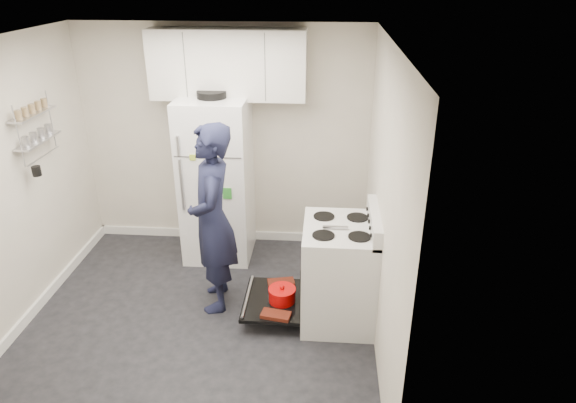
# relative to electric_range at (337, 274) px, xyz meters

# --- Properties ---
(room) EXTENTS (3.21, 3.21, 2.51)m
(room) POSITION_rel_electric_range_xyz_m (-1.29, -0.12, 0.74)
(room) COLOR black
(room) RESTS_ON ground
(electric_range) EXTENTS (0.66, 0.76, 1.10)m
(electric_range) POSITION_rel_electric_range_xyz_m (0.00, 0.00, 0.00)
(electric_range) COLOR silver
(electric_range) RESTS_ON ground
(open_oven_door) EXTENTS (0.55, 0.71, 0.21)m
(open_oven_door) POSITION_rel_electric_range_xyz_m (-0.56, -0.01, -0.29)
(open_oven_door) COLOR black
(open_oven_door) RESTS_ON ground
(refrigerator) EXTENTS (0.72, 0.74, 1.87)m
(refrigerator) POSITION_rel_electric_range_xyz_m (-1.31, 1.10, 0.44)
(refrigerator) COLOR white
(refrigerator) RESTS_ON ground
(upper_cabinets) EXTENTS (1.60, 0.33, 0.70)m
(upper_cabinets) POSITION_rel_electric_range_xyz_m (-1.16, 1.28, 1.63)
(upper_cabinets) COLOR silver
(upper_cabinets) RESTS_ON room
(wall_shelf_rack) EXTENTS (0.14, 0.60, 0.61)m
(wall_shelf_rack) POSITION_rel_electric_range_xyz_m (-2.78, 0.34, 1.21)
(wall_shelf_rack) COLOR #B2B2B7
(wall_shelf_rack) RESTS_ON room
(person) EXTENTS (0.55, 0.73, 1.81)m
(person) POSITION_rel_electric_range_xyz_m (-1.15, 0.14, 0.44)
(person) COLOR #171933
(person) RESTS_ON ground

